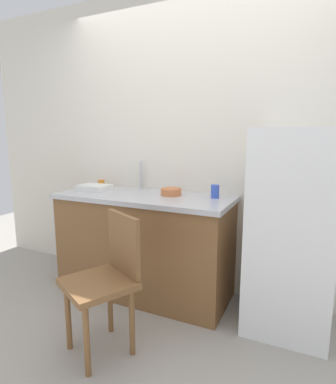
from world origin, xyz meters
The scene contains 11 objects.
ground_plane centered at (0.00, 0.00, 0.00)m, with size 8.00×8.00×0.00m, color #9E998E.
back_wall centered at (0.00, 1.00, 1.32)m, with size 4.80×0.10×2.63m, color silver.
cabinet_base centered at (-0.37, 0.65, 0.42)m, with size 1.48×0.60×0.85m, color brown.
countertop centered at (-0.37, 0.65, 0.87)m, with size 1.52×0.64×0.04m, color #B7B7BC.
faucet centered at (-0.55, 0.90, 1.02)m, with size 0.02×0.02×0.26m, color #B7B7BC.
refrigerator centered at (0.81, 0.66, 0.72)m, with size 0.56×0.59×1.43m, color white.
chair centered at (-0.22, -0.11, 0.50)m, with size 0.54×0.54×0.89m.
dish_tray centered at (-0.90, 0.65, 0.91)m, with size 0.28×0.20×0.05m, color white.
terracotta_bowl centered at (-0.15, 0.73, 0.92)m, with size 0.17×0.17×0.06m, color #C67042.
cup_blue centered at (0.22, 0.77, 0.94)m, with size 0.07×0.07×0.11m, color blue.
cup_orange centered at (-0.96, 0.83, 0.92)m, with size 0.06×0.06×0.07m, color orange.
Camera 1 is at (0.91, -1.62, 1.38)m, focal length 29.02 mm.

